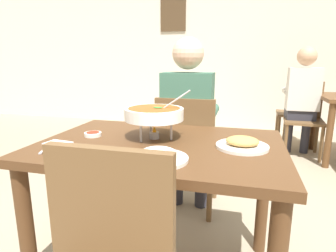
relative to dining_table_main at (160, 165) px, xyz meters
name	(u,v)px	position (x,y,z in m)	size (l,w,h in m)	color
cafe_rear_partition	(223,39)	(0.00, 3.78, 0.86)	(10.00, 0.10, 3.00)	beige
picture_frame_hung	(173,14)	(-0.86, 3.72, 1.28)	(0.44, 0.03, 0.56)	#4C3823
dining_table_main	(160,165)	(0.00, 0.00, 0.00)	(1.18, 0.82, 0.76)	#51331C
chair_diner_main	(187,149)	(0.00, 0.70, -0.13)	(0.44, 0.44, 0.90)	brown
diner_main	(188,117)	(0.00, 0.73, 0.11)	(0.40, 0.45, 1.31)	#2D2D38
curry_bowl	(154,114)	(-0.05, 0.06, 0.25)	(0.33, 0.30, 0.26)	silver
rice_plate	(159,156)	(0.07, -0.25, 0.14)	(0.24, 0.24, 0.06)	white
appetizer_plate	(242,144)	(0.39, 0.01, 0.14)	(0.24, 0.24, 0.06)	white
sauce_dish	(93,134)	(-0.38, 0.02, 0.13)	(0.09, 0.09, 0.02)	white
napkin_folded	(58,144)	(-0.45, -0.18, 0.13)	(0.12, 0.08, 0.02)	white
fork_utensil	(48,148)	(-0.47, -0.23, 0.12)	(0.01, 0.17, 0.01)	silver
spoon_utensil	(57,149)	(-0.42, -0.23, 0.12)	(0.01, 0.17, 0.01)	silver
chair_bg_left	(303,114)	(1.11, 2.47, -0.13)	(0.47, 0.47, 0.90)	brown
chair_bg_right	(302,109)	(1.16, 2.87, -0.13)	(0.46, 0.46, 0.90)	brown
patron_bg_left	(302,95)	(1.07, 2.42, 0.11)	(0.40, 0.45, 1.31)	#2D2D38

